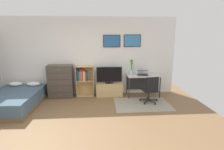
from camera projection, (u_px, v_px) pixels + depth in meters
name	position (u px, v px, depth m)	size (l,w,h in m)	color
ground_plane	(84.00, 127.00, 4.27)	(7.20, 7.20, 0.00)	brown
wall_back_with_posters	(88.00, 57.00, 6.33)	(6.12, 0.09, 2.70)	white
area_rug	(142.00, 104.00, 5.64)	(1.70, 1.20, 0.01)	#9E937F
bed	(14.00, 100.00, 5.38)	(1.43, 2.10, 0.57)	brown
dresser	(61.00, 81.00, 6.18)	(0.83, 0.46, 1.11)	#4C4238
bookshelf	(84.00, 78.00, 6.28)	(0.60, 0.30, 1.06)	tan
tv_stand	(109.00, 89.00, 6.38)	(0.91, 0.41, 0.46)	tan
television	(109.00, 75.00, 6.25)	(0.87, 0.16, 0.57)	black
desk	(142.00, 78.00, 6.37)	(1.11, 0.59, 0.74)	silver
office_chair	(151.00, 89.00, 5.63)	(0.58, 0.57, 0.86)	#232326
laptop	(143.00, 73.00, 6.31)	(0.41, 0.43, 0.16)	#333338
computer_mouse	(150.00, 75.00, 6.24)	(0.06, 0.10, 0.03)	silver
bamboo_vase	(132.00, 66.00, 6.36)	(0.11, 0.09, 0.52)	silver
wine_glass	(137.00, 72.00, 6.13)	(0.07, 0.07, 0.18)	silver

